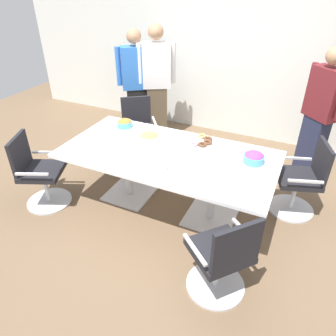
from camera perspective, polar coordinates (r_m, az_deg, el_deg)
The scene contains 16 objects.
ground_plane at distance 3.98m, azimuth 0.00°, elevation -6.78°, with size 10.00×10.00×0.01m, color brown.
back_wall at distance 5.47m, azimuth 11.47°, elevation 20.07°, with size 8.00×0.10×2.80m, color silver.
conference_table at distance 3.61m, azimuth 0.00°, elevation 1.01°, with size 2.40×1.20×0.75m.
office_chair_0 at distance 4.82m, azimuth -5.37°, elevation 6.38°, with size 0.75×0.75×0.91m.
office_chair_1 at distance 4.10m, azimuth -22.22°, elevation -1.16°, with size 0.71×0.71×0.91m.
office_chair_2 at distance 2.84m, azimuth 9.71°, elevation -15.89°, with size 0.76×0.76×0.91m.
office_chair_3 at distance 3.98m, azimuth 22.91°, elevation -2.35°, with size 0.68×0.68×0.91m.
person_standing_0 at distance 5.36m, azimuth -5.72°, elevation 14.88°, with size 0.55×0.43×1.75m.
person_standing_1 at distance 5.28m, azimuth -2.05°, elevation 15.25°, with size 0.57×0.41×1.82m.
person_standing_2 at distance 4.68m, azimuth 25.68°, elevation 9.07°, with size 0.51×0.47×1.73m.
snack_bowl_candy_mix at distance 3.47m, azimuth 15.17°, elevation 1.86°, with size 0.23×0.23×0.12m.
snack_bowl_cookies at distance 3.78m, azimuth -3.34°, elevation 5.53°, with size 0.23×0.23×0.11m.
snack_bowl_pretzels at distance 4.18m, azimuth -7.80°, elevation 8.01°, with size 0.20×0.20×0.11m.
donut_platter at distance 3.79m, azimuth 5.46°, elevation 4.95°, with size 0.34×0.35×0.04m.
plate_stack at distance 3.55m, azimuth -9.58°, elevation 2.71°, with size 0.21×0.21×0.05m.
napkin_pile at distance 3.22m, azimuth -1.81°, elevation 0.23°, with size 0.16×0.16×0.08m, color white.
Camera 1 is at (1.32, -2.80, 2.50)m, focal length 33.91 mm.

